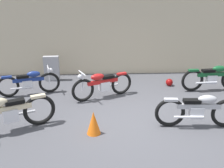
{
  "coord_description": "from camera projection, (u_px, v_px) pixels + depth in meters",
  "views": [
    {
      "loc": [
        -0.93,
        -5.66,
        3.04
      ],
      "look_at": [
        -0.56,
        1.25,
        0.55
      ],
      "focal_mm": 40.43,
      "sensor_mm": 36.0,
      "label": 1
    }
  ],
  "objects": [
    {
      "name": "stone_marker",
      "position": [
        52.0,
        68.0,
        9.22
      ],
      "size": [
        0.56,
        0.23,
        0.91
      ],
      "primitive_type": "cube",
      "rotation": [
        0.0,
        0.0,
        0.06
      ],
      "color": "#9E9EA3",
      "rests_on": "ground_plane"
    },
    {
      "name": "motorcycle_silver",
      "position": [
        199.0,
        110.0,
        5.96
      ],
      "size": [
        2.06,
        0.58,
        0.92
      ],
      "rotation": [
        0.0,
        0.0,
        -0.07
      ],
      "color": "black",
      "rests_on": "ground_plane"
    },
    {
      "name": "motorcycle_red",
      "position": [
        102.0,
        84.0,
        7.67
      ],
      "size": [
        1.86,
        0.97,
        0.9
      ],
      "rotation": [
        0.0,
        0.0,
        3.56
      ],
      "color": "black",
      "rests_on": "ground_plane"
    },
    {
      "name": "motorcycle_blue",
      "position": [
        29.0,
        82.0,
        7.91
      ],
      "size": [
        1.87,
        0.71,
        0.86
      ],
      "rotation": [
        0.0,
        0.0,
        0.26
      ],
      "color": "black",
      "rests_on": "ground_plane"
    },
    {
      "name": "motorcycle_green",
      "position": [
        213.0,
        77.0,
        8.25
      ],
      "size": [
        2.12,
        0.59,
        0.95
      ],
      "rotation": [
        0.0,
        0.0,
        0.07
      ],
      "color": "black",
      "rests_on": "ground_plane"
    },
    {
      "name": "motorcycle_cream",
      "position": [
        7.0,
        113.0,
        5.73
      ],
      "size": [
        2.03,
        1.11,
        0.99
      ],
      "rotation": [
        0.0,
        0.0,
        3.59
      ],
      "color": "black",
      "rests_on": "ground_plane"
    },
    {
      "name": "ground_plane",
      "position": [
        137.0,
        121.0,
        6.39
      ],
      "size": [
        40.0,
        40.0,
        0.0
      ],
      "primitive_type": "plane",
      "color": "#47474C"
    },
    {
      "name": "helmet",
      "position": [
        169.0,
        82.0,
        8.78
      ],
      "size": [
        0.25,
        0.25,
        0.25
      ],
      "primitive_type": "sphere",
      "color": "maroon",
      "rests_on": "ground_plane"
    },
    {
      "name": "traffic_cone",
      "position": [
        94.0,
        123.0,
        5.72
      ],
      "size": [
        0.32,
        0.32,
        0.55
      ],
      "primitive_type": "cone",
      "color": "orange",
      "rests_on": "ground_plane"
    },
    {
      "name": "building_wall",
      "position": [
        123.0,
        37.0,
        9.79
      ],
      "size": [
        18.0,
        0.3,
        2.9
      ],
      "primitive_type": "cube",
      "color": "beige",
      "rests_on": "ground_plane"
    }
  ]
}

